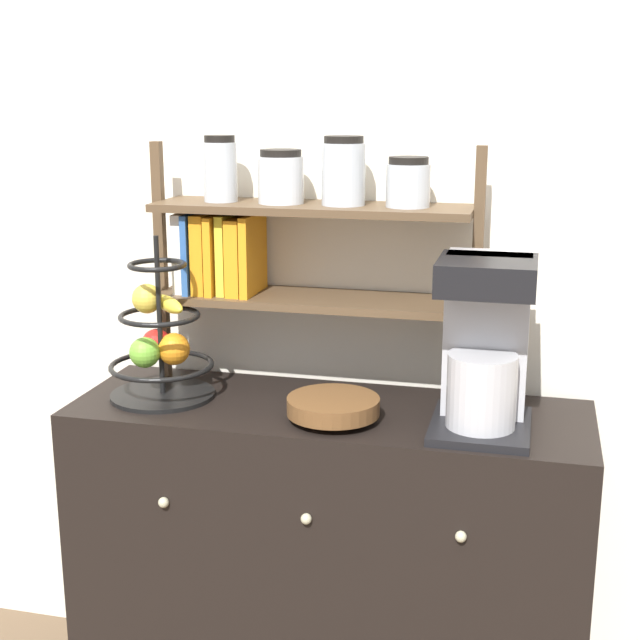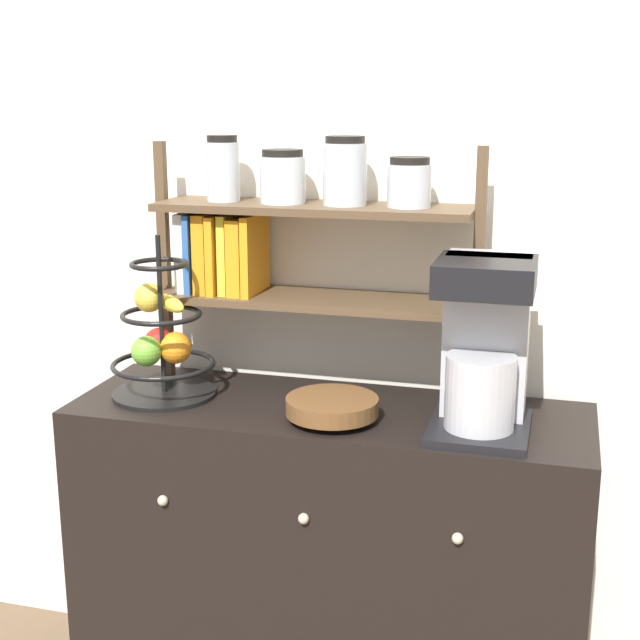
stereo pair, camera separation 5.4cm
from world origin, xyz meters
The scene contains 6 objects.
wall_back centered at (0.00, 0.44, 1.30)m, with size 7.00×0.05×2.60m, color silver.
sideboard centered at (0.00, 0.20, 0.40)m, with size 1.19×0.42×0.81m.
coffee_maker centered at (0.35, 0.17, 1.00)m, with size 0.21×0.25×0.37m.
fruit_stand centered at (-0.41, 0.19, 0.94)m, with size 0.25×0.25×0.39m.
wooden_bowl centered at (0.03, 0.12, 0.84)m, with size 0.20×0.20×0.05m.
shelf_hutch centered at (-0.13, 0.32, 1.20)m, with size 0.79×0.20×0.61m.
Camera 1 is at (0.44, -1.68, 1.50)m, focal length 50.00 mm.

